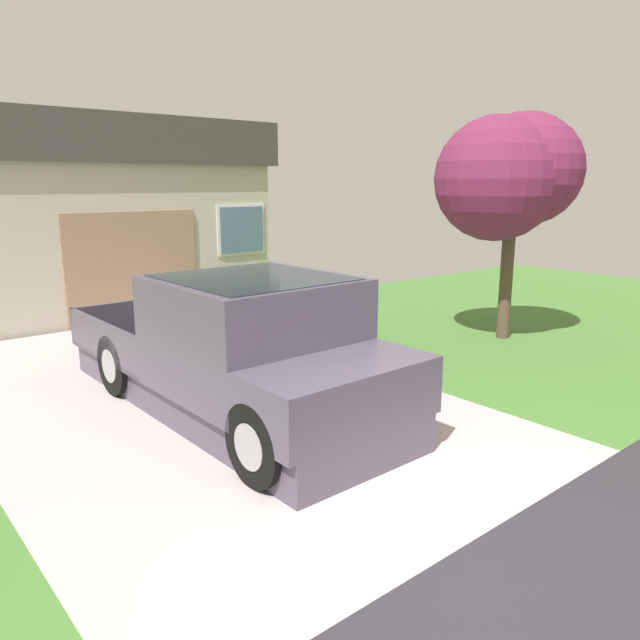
{
  "coord_description": "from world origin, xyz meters",
  "views": [
    {
      "loc": [
        -3.51,
        -2.46,
        2.72
      ],
      "look_at": [
        1.24,
        3.23,
        1.03
      ],
      "focal_mm": 33.95,
      "sensor_mm": 36.0,
      "label": 1
    }
  ],
  "objects_px": {
    "person_with_hat": "(337,328)",
    "handbag": "(354,388)",
    "wheeled_trash_bin": "(255,292)",
    "front_yard_tree": "(514,174)",
    "pickup_truck": "(246,354)"
  },
  "relations": [
    {
      "from": "wheeled_trash_bin",
      "to": "handbag",
      "type": "bearing_deg",
      "value": -109.37
    },
    {
      "from": "handbag",
      "to": "wheeled_trash_bin",
      "type": "relative_size",
      "value": 0.47
    },
    {
      "from": "pickup_truck",
      "to": "wheeled_trash_bin",
      "type": "distance_m",
      "value": 5.25
    },
    {
      "from": "person_with_hat",
      "to": "handbag",
      "type": "distance_m",
      "value": 0.81
    },
    {
      "from": "pickup_truck",
      "to": "handbag",
      "type": "distance_m",
      "value": 1.53
    },
    {
      "from": "person_with_hat",
      "to": "handbag",
      "type": "xyz_separation_m",
      "value": [
        0.02,
        -0.31,
        -0.74
      ]
    },
    {
      "from": "pickup_truck",
      "to": "front_yard_tree",
      "type": "height_order",
      "value": "front_yard_tree"
    },
    {
      "from": "wheeled_trash_bin",
      "to": "pickup_truck",
      "type": "bearing_deg",
      "value": -124.9
    },
    {
      "from": "handbag",
      "to": "wheeled_trash_bin",
      "type": "height_order",
      "value": "wheeled_trash_bin"
    },
    {
      "from": "pickup_truck",
      "to": "front_yard_tree",
      "type": "xyz_separation_m",
      "value": [
        5.57,
        0.19,
        2.11
      ]
    },
    {
      "from": "pickup_truck",
      "to": "wheeled_trash_bin",
      "type": "xyz_separation_m",
      "value": [
        3.0,
        4.3,
        -0.2
      ]
    },
    {
      "from": "handbag",
      "to": "front_yard_tree",
      "type": "bearing_deg",
      "value": 8.25
    },
    {
      "from": "front_yard_tree",
      "to": "handbag",
      "type": "bearing_deg",
      "value": -171.75
    },
    {
      "from": "person_with_hat",
      "to": "handbag",
      "type": "height_order",
      "value": "person_with_hat"
    },
    {
      "from": "handbag",
      "to": "pickup_truck",
      "type": "bearing_deg",
      "value": 162.53
    }
  ]
}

